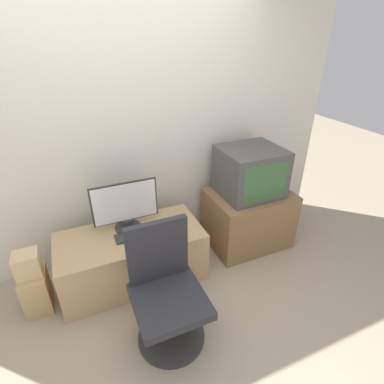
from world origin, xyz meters
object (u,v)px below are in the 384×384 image
Objects in this scene: crt_tv at (250,172)px; cardboard_box_lower at (36,291)px; mouse at (164,228)px; office_chair at (166,294)px; main_monitor at (126,207)px; keyboard at (136,235)px.

crt_tv is 2.18m from cardboard_box_lower.
cardboard_box_lower is (-2.07, -0.09, -0.67)m from crt_tv.
mouse reaches higher than cardboard_box_lower.
office_chair is at bearing -147.08° from crt_tv.
keyboard is (0.04, -0.15, -0.22)m from main_monitor.
main_monitor is 0.98× the size of crt_tv.
cardboard_box_lower is (-0.87, 0.02, -0.33)m from keyboard.
main_monitor is 1.59× the size of keyboard.
office_chair is at bearing -35.57° from cardboard_box_lower.
office_chair is 1.15m from cardboard_box_lower.
main_monitor reaches higher than mouse.
keyboard is at bearing 178.49° from mouse.
office_chair reaches higher than keyboard.
office_chair is at bearing -107.59° from mouse.
main_monitor is 1.00m from cardboard_box_lower.
crt_tv is 0.63× the size of office_chair.
main_monitor is at bearing 178.26° from crt_tv.
office_chair is at bearing -83.39° from main_monitor.
mouse is at bearing -1.38° from cardboard_box_lower.
main_monitor is 1.25m from crt_tv.
mouse is at bearing 72.41° from office_chair.
mouse is (0.26, -0.01, 0.01)m from keyboard.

